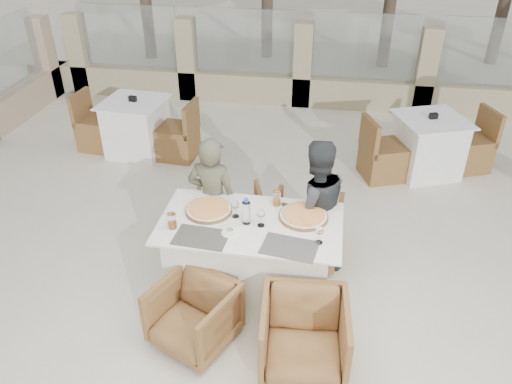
% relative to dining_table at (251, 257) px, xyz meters
% --- Properties ---
extents(ground, '(80.00, 80.00, 0.00)m').
position_rel_dining_table_xyz_m(ground, '(0.06, -0.06, -0.39)').
color(ground, silver).
rests_on(ground, ground).
extents(sand_patch, '(30.00, 16.00, 0.01)m').
position_rel_dining_table_xyz_m(sand_patch, '(0.06, 13.94, -0.38)').
color(sand_patch, beige).
rests_on(sand_patch, ground).
extents(perimeter_wall_far, '(10.00, 0.34, 1.60)m').
position_rel_dining_table_xyz_m(perimeter_wall_far, '(0.06, 4.74, 0.42)').
color(perimeter_wall_far, tan).
rests_on(perimeter_wall_far, ground).
extents(dining_table, '(1.60, 0.90, 0.77)m').
position_rel_dining_table_xyz_m(dining_table, '(0.00, 0.00, 0.00)').
color(dining_table, white).
rests_on(dining_table, ground).
extents(placemat_near_left, '(0.47, 0.33, 0.00)m').
position_rel_dining_table_xyz_m(placemat_near_left, '(-0.37, -0.28, 0.39)').
color(placemat_near_left, '#514D46').
rests_on(placemat_near_left, dining_table).
extents(placemat_near_right, '(0.49, 0.36, 0.00)m').
position_rel_dining_table_xyz_m(placemat_near_right, '(0.37, -0.30, 0.39)').
color(placemat_near_right, '#5C554F').
rests_on(placemat_near_right, dining_table).
extents(pizza_left, '(0.45, 0.45, 0.06)m').
position_rel_dining_table_xyz_m(pizza_left, '(-0.40, 0.11, 0.41)').
color(pizza_left, orange).
rests_on(pizza_left, dining_table).
extents(pizza_right, '(0.58, 0.58, 0.06)m').
position_rel_dining_table_xyz_m(pizza_right, '(0.45, 0.15, 0.41)').
color(pizza_right, orange).
rests_on(pizza_right, dining_table).
extents(water_bottle, '(0.09, 0.09, 0.25)m').
position_rel_dining_table_xyz_m(water_bottle, '(-0.03, -0.01, 0.51)').
color(water_bottle, '#A0B7D2').
rests_on(water_bottle, dining_table).
extents(wine_glass_centre, '(0.08, 0.08, 0.18)m').
position_rel_dining_table_xyz_m(wine_glass_centre, '(-0.14, 0.07, 0.48)').
color(wine_glass_centre, silver).
rests_on(wine_glass_centre, dining_table).
extents(wine_glass_near, '(0.10, 0.10, 0.18)m').
position_rel_dining_table_xyz_m(wine_glass_near, '(0.10, -0.03, 0.48)').
color(wine_glass_near, white).
rests_on(wine_glass_near, dining_table).
extents(wine_glass_corner, '(0.09, 0.09, 0.18)m').
position_rel_dining_table_xyz_m(wine_glass_corner, '(0.61, -0.19, 0.48)').
color(wine_glass_corner, white).
rests_on(wine_glass_corner, dining_table).
extents(beer_glass_left, '(0.09, 0.09, 0.14)m').
position_rel_dining_table_xyz_m(beer_glass_left, '(-0.65, -0.19, 0.46)').
color(beer_glass_left, '#C1731B').
rests_on(beer_glass_left, dining_table).
extents(beer_glass_right, '(0.10, 0.10, 0.15)m').
position_rel_dining_table_xyz_m(beer_glass_right, '(0.19, 0.32, 0.46)').
color(beer_glass_right, orange).
rests_on(beer_glass_right, dining_table).
extents(olive_dish, '(0.14, 0.14, 0.04)m').
position_rel_dining_table_xyz_m(olive_dish, '(-0.14, -0.18, 0.41)').
color(olive_dish, white).
rests_on(olive_dish, dining_table).
extents(armchair_far_left, '(0.83, 0.84, 0.62)m').
position_rel_dining_table_xyz_m(armchair_far_left, '(-0.32, 0.65, -0.08)').
color(armchair_far_left, brown).
rests_on(armchair_far_left, ground).
extents(armchair_far_right, '(0.73, 0.75, 0.64)m').
position_rel_dining_table_xyz_m(armchair_far_right, '(0.46, 0.59, -0.07)').
color(armchair_far_right, brown).
rests_on(armchair_far_right, ground).
extents(armchair_near_left, '(0.81, 0.81, 0.57)m').
position_rel_dining_table_xyz_m(armchair_near_left, '(-0.36, -0.69, -0.10)').
color(armchair_near_left, brown).
rests_on(armchair_near_left, ground).
extents(armchair_near_right, '(0.72, 0.73, 0.62)m').
position_rel_dining_table_xyz_m(armchair_near_right, '(0.56, -0.79, -0.07)').
color(armchair_near_right, olive).
rests_on(armchair_near_right, ground).
extents(diner_left, '(0.52, 0.37, 1.34)m').
position_rel_dining_table_xyz_m(diner_left, '(-0.45, 0.44, 0.29)').
color(diner_left, '#56573F').
rests_on(diner_left, ground).
extents(diner_right, '(0.83, 0.75, 1.38)m').
position_rel_dining_table_xyz_m(diner_right, '(0.53, 0.44, 0.31)').
color(diner_right, '#36393B').
rests_on(diner_right, ground).
extents(bg_table_a, '(1.70, 0.96, 0.77)m').
position_rel_dining_table_xyz_m(bg_table_a, '(-2.07, 2.55, 0.00)').
color(bg_table_a, white).
rests_on(bg_table_a, ground).
extents(bg_table_b, '(1.82, 1.35, 0.77)m').
position_rel_dining_table_xyz_m(bg_table_b, '(1.88, 2.61, 0.00)').
color(bg_table_b, white).
rests_on(bg_table_b, ground).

